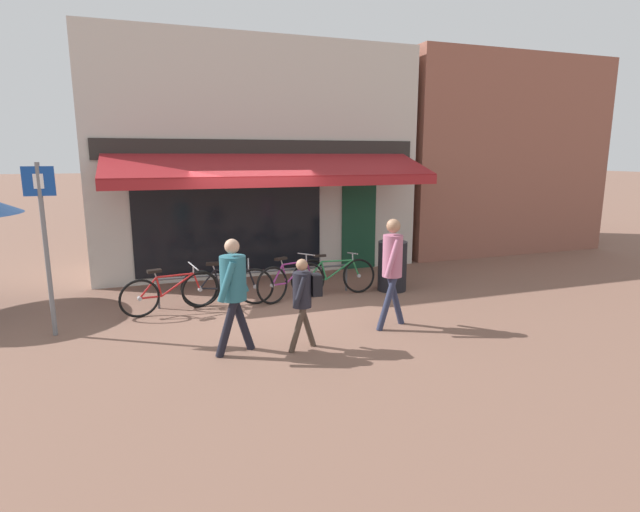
% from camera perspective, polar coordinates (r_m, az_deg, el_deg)
% --- Properties ---
extents(ground_plane, '(160.00, 160.00, 0.00)m').
position_cam_1_polar(ground_plane, '(9.49, -5.80, -5.77)').
color(ground_plane, brown).
extents(shop_front, '(7.73, 4.62, 5.42)m').
position_cam_1_polar(shop_front, '(13.05, -7.72, 10.93)').
color(shop_front, beige).
rests_on(shop_front, ground_plane).
extents(neighbour_building, '(6.28, 4.00, 5.54)m').
position_cam_1_polar(neighbour_building, '(16.58, 17.50, 10.81)').
color(neighbour_building, '#8E5647').
rests_on(neighbour_building, ground_plane).
extents(bike_rack_rail, '(3.87, 0.04, 0.57)m').
position_cam_1_polar(bike_rack_rail, '(9.89, -7.11, -2.22)').
color(bike_rack_rail, '#47494F').
rests_on(bike_rack_rail, ground_plane).
extents(bicycle_red, '(1.77, 0.58, 0.86)m').
position_cam_1_polar(bicycle_red, '(9.38, -16.73, -4.01)').
color(bicycle_red, black).
rests_on(bicycle_red, ground_plane).
extents(bicycle_black, '(1.72, 0.58, 0.87)m').
position_cam_1_polar(bicycle_black, '(9.55, -10.53, -3.40)').
color(bicycle_black, black).
rests_on(bicycle_black, ground_plane).
extents(bicycle_purple, '(1.63, 0.79, 0.88)m').
position_cam_1_polar(bicycle_purple, '(9.85, -3.20, -2.73)').
color(bicycle_purple, black).
rests_on(bicycle_purple, ground_plane).
extents(bicycle_green, '(1.82, 0.52, 0.87)m').
position_cam_1_polar(bicycle_green, '(10.15, 1.55, -2.36)').
color(bicycle_green, black).
rests_on(bicycle_green, ground_plane).
extents(pedestrian_adult, '(0.60, 0.51, 1.82)m').
position_cam_1_polar(pedestrian_adult, '(8.15, 8.27, -0.56)').
color(pedestrian_adult, '#282D47').
rests_on(pedestrian_adult, ground_plane).
extents(pedestrian_child, '(0.52, 0.42, 1.37)m').
position_cam_1_polar(pedestrian_child, '(7.21, -1.83, -4.25)').
color(pedestrian_child, '#47382D').
rests_on(pedestrian_child, ground_plane).
extents(pedestrian_second_adult, '(0.61, 0.53, 1.68)m').
position_cam_1_polar(pedestrian_second_adult, '(7.12, -9.88, -3.25)').
color(pedestrian_second_adult, black).
rests_on(pedestrian_second_adult, ground_plane).
extents(litter_bin, '(0.61, 0.61, 1.16)m').
position_cam_1_polar(litter_bin, '(10.55, 8.27, -0.82)').
color(litter_bin, black).
rests_on(litter_bin, ground_plane).
extents(parking_sign, '(0.44, 0.07, 2.70)m').
position_cam_1_polar(parking_sign, '(8.67, -28.98, 2.32)').
color(parking_sign, slate).
rests_on(parking_sign, ground_plane).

